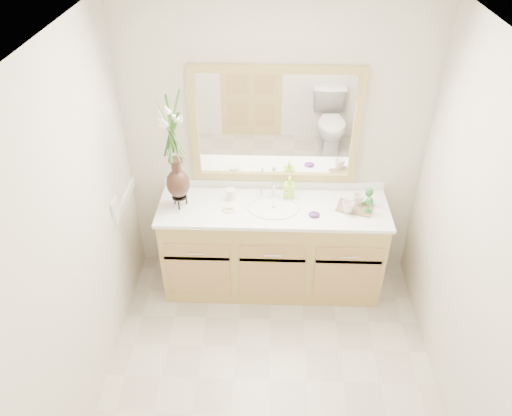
{
  "coord_description": "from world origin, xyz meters",
  "views": [
    {
      "loc": [
        -0.03,
        -2.22,
        3.14
      ],
      "look_at": [
        -0.13,
        0.65,
        1.07
      ],
      "focal_mm": 35.0,
      "sensor_mm": 36.0,
      "label": 1
    }
  ],
  "objects_px": {
    "tumbler": "(231,194)",
    "flower_vase": "(173,139)",
    "tray": "(355,208)",
    "soap_bottle": "(289,188)"
  },
  "relations": [
    {
      "from": "flower_vase",
      "to": "soap_bottle",
      "type": "xyz_separation_m",
      "value": [
        0.87,
        0.15,
        -0.51
      ]
    },
    {
      "from": "flower_vase",
      "to": "tumbler",
      "type": "height_order",
      "value": "flower_vase"
    },
    {
      "from": "flower_vase",
      "to": "tray",
      "type": "height_order",
      "value": "flower_vase"
    },
    {
      "from": "tumbler",
      "to": "flower_vase",
      "type": "bearing_deg",
      "value": -165.19
    },
    {
      "from": "flower_vase",
      "to": "tray",
      "type": "xyz_separation_m",
      "value": [
        1.39,
        0.01,
        -0.59
      ]
    },
    {
      "from": "soap_bottle",
      "to": "flower_vase",
      "type": "bearing_deg",
      "value": -162.95
    },
    {
      "from": "tumbler",
      "to": "soap_bottle",
      "type": "distance_m",
      "value": 0.48
    },
    {
      "from": "flower_vase",
      "to": "tumbler",
      "type": "xyz_separation_m",
      "value": [
        0.4,
        0.1,
        -0.55
      ]
    },
    {
      "from": "soap_bottle",
      "to": "tray",
      "type": "bearing_deg",
      "value": -8.59
    },
    {
      "from": "flower_vase",
      "to": "tumbler",
      "type": "relative_size",
      "value": 9.23
    }
  ]
}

